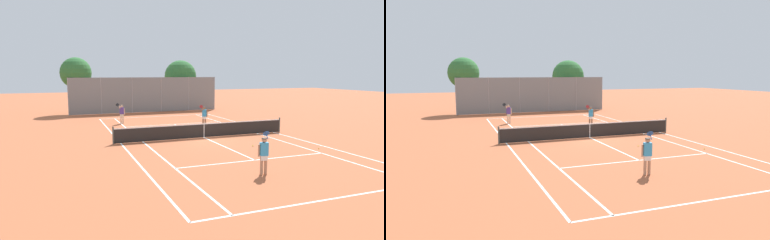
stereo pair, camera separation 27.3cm
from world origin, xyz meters
TOP-DOWN VIEW (x-y plane):
  - ground_plane at (0.00, 0.00)m, footprint 120.00×120.00m
  - court_line_markings at (0.00, 0.00)m, footprint 11.10×23.90m
  - tennis_net at (0.00, 0.00)m, footprint 12.00×0.10m
  - player_near_side at (-0.92, -8.59)m, footprint 0.79×0.71m
  - player_far_left at (-4.03, 8.28)m, footprint 0.83×0.70m
  - player_far_right at (1.86, 4.32)m, footprint 0.84×0.69m
  - loose_tennis_ball_0 at (4.69, -5.55)m, footprint 0.07×0.07m
  - loose_tennis_ball_1 at (1.59, -3.58)m, footprint 0.07×0.07m
  - loose_tennis_ball_2 at (4.01, 7.28)m, footprint 0.07×0.07m
  - back_fence at (0.00, 15.92)m, footprint 16.25×0.08m
  - tree_behind_left at (-7.23, 17.37)m, footprint 3.22×3.22m
  - tree_behind_right at (4.65, 18.23)m, footprint 3.80×3.80m

SIDE VIEW (x-z plane):
  - ground_plane at x=0.00m, z-range 0.00..0.00m
  - court_line_markings at x=0.00m, z-range 0.00..0.01m
  - loose_tennis_ball_0 at x=4.69m, z-range 0.00..0.07m
  - loose_tennis_ball_1 at x=1.59m, z-range 0.00..0.07m
  - loose_tennis_ball_2 at x=4.01m, z-range 0.00..0.07m
  - tennis_net at x=0.00m, z-range -0.03..1.04m
  - player_near_side at x=-0.92m, z-range 0.04..1.81m
  - player_far_left at x=-4.03m, z-range 0.04..1.81m
  - player_far_right at x=1.86m, z-range 0.04..1.81m
  - back_fence at x=0.00m, z-range 0.00..3.82m
  - tree_behind_right at x=4.65m, z-range 0.89..6.66m
  - tree_behind_left at x=-7.23m, z-range 1.24..7.14m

